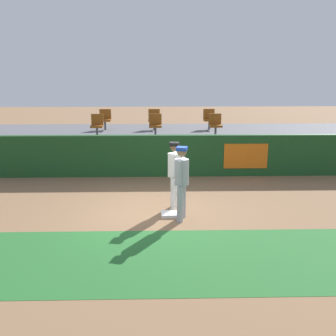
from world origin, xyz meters
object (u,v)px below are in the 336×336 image
(first_base, at_px, (169,214))
(seat_front_center, at_px, (155,124))
(seat_back_center, at_px, (154,118))
(seat_back_right, at_px, (209,118))
(player_runner_visitor, at_px, (182,178))
(player_fielder_home, at_px, (174,171))
(seat_front_left, at_px, (97,124))
(seat_back_left, at_px, (105,118))
(seat_front_right, at_px, (215,124))

(first_base, xyz_separation_m, seat_front_center, (-0.36, 5.33, 1.58))
(seat_back_center, xyz_separation_m, seat_back_right, (2.30, -0.00, -0.00))
(player_runner_visitor, xyz_separation_m, seat_front_center, (-0.66, 5.58, 0.57))
(first_base, xyz_separation_m, player_fielder_home, (0.16, 0.61, 0.99))
(seat_front_left, distance_m, seat_back_left, 1.80)
(seat_back_left, bearing_deg, seat_front_left, -92.23)
(seat_back_center, bearing_deg, seat_front_left, -139.50)
(seat_front_left, bearing_deg, player_runner_visitor, -63.13)
(first_base, height_order, seat_front_left, seat_front_left)
(seat_front_right, xyz_separation_m, seat_front_left, (-4.42, -0.00, -0.00))
(seat_front_left, bearing_deg, seat_front_center, 0.01)
(seat_front_right, bearing_deg, player_fielder_home, -110.09)
(player_runner_visitor, height_order, seat_front_center, seat_front_center)
(player_fielder_home, bearing_deg, seat_back_center, -165.06)
(first_base, height_order, seat_front_right, seat_front_right)
(player_fielder_home, xyz_separation_m, seat_front_center, (-0.52, 4.73, 0.59))
(first_base, distance_m, seat_front_center, 5.58)
(seat_back_center, xyz_separation_m, seat_back_left, (-2.04, 0.00, 0.00))
(seat_back_left, relative_size, seat_front_center, 1.00)
(seat_front_right, height_order, seat_front_center, same)
(seat_back_right, xyz_separation_m, seat_back_left, (-4.34, 0.00, 0.00))
(player_fielder_home, xyz_separation_m, seat_back_left, (-2.62, 6.53, 0.60))
(seat_back_center, relative_size, seat_front_right, 1.00)
(seat_back_right, height_order, seat_front_center, same)
(first_base, bearing_deg, seat_back_left, 109.02)
(first_base, distance_m, seat_back_right, 7.55)
(player_runner_visitor, relative_size, seat_back_left, 2.17)
(seat_front_right, xyz_separation_m, seat_front_center, (-2.25, 0.00, 0.00))
(seat_front_left, bearing_deg, player_fielder_home, -60.37)
(seat_front_left, xyz_separation_m, seat_front_center, (2.17, 0.00, 0.00))
(first_base, bearing_deg, seat_front_right, 70.50)
(seat_front_center, bearing_deg, player_fielder_home, -83.71)
(seat_back_center, xyz_separation_m, seat_front_right, (2.31, -1.80, -0.00))
(player_fielder_home, relative_size, seat_front_right, 2.12)
(seat_back_left, bearing_deg, seat_front_right, -22.49)
(seat_back_center, xyz_separation_m, seat_front_center, (0.06, -1.80, -0.00))
(player_runner_visitor, distance_m, seat_front_right, 5.83)
(seat_front_left, bearing_deg, seat_front_right, 0.00)
(seat_front_right, distance_m, seat_back_right, 1.80)
(seat_front_left, bearing_deg, seat_back_center, 40.50)
(seat_front_left, relative_size, seat_front_center, 1.00)
(seat_front_right, bearing_deg, seat_back_center, 142.08)
(player_runner_visitor, bearing_deg, first_base, -113.85)
(player_fielder_home, bearing_deg, seat_back_right, 175.09)
(player_runner_visitor, bearing_deg, seat_front_right, 179.91)
(seat_back_center, bearing_deg, player_runner_visitor, -84.43)
(seat_front_center, bearing_deg, seat_back_right, 38.78)
(first_base, height_order, seat_back_left, seat_back_left)
(seat_front_right, height_order, seat_back_left, same)
(seat_back_left, bearing_deg, first_base, -70.98)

